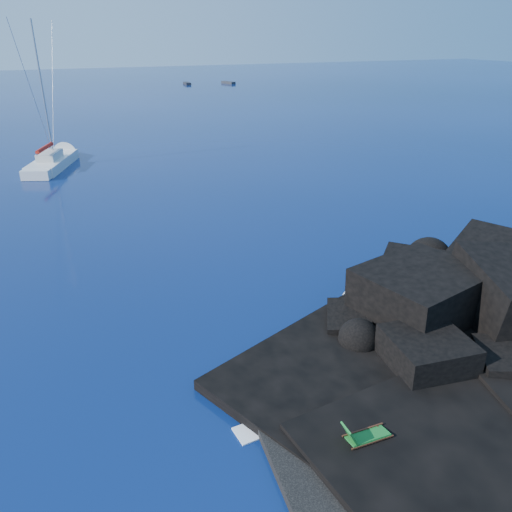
{
  "coord_description": "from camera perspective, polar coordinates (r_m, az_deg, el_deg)",
  "views": [
    {
      "loc": [
        -4.72,
        -9.56,
        12.72
      ],
      "look_at": [
        4.54,
        12.32,
        2.0
      ],
      "focal_mm": 35.0,
      "sensor_mm": 36.0,
      "label": 1
    }
  ],
  "objects": [
    {
      "name": "towel",
      "position": [
        19.0,
        22.89,
        -18.6
      ],
      "size": [
        2.0,
        1.07,
        0.05
      ],
      "primitive_type": "cube",
      "rotation": [
        0.0,
        0.0,
        0.08
      ],
      "color": "white",
      "rests_on": "beach"
    },
    {
      "name": "ground",
      "position": [
        16.6,
        2.4,
        -25.78
      ],
      "size": [
        400.0,
        400.0,
        0.0
      ],
      "primitive_type": "plane",
      "color": "#04153E",
      "rests_on": "ground"
    },
    {
      "name": "sailboat",
      "position": [
        55.93,
        -22.13,
        9.38
      ],
      "size": [
        7.29,
        13.42,
        13.93
      ],
      "primitive_type": null,
      "rotation": [
        0.0,
        0.0,
        -0.36
      ],
      "color": "silver",
      "rests_on": "ground"
    },
    {
      "name": "beach",
      "position": [
        18.66,
        15.1,
        -19.76
      ],
      "size": [
        9.08,
        6.86,
        0.7
      ],
      "primitive_type": "cube",
      "rotation": [
        0.0,
        0.0,
        -0.1
      ],
      "color": "black",
      "rests_on": "ground"
    },
    {
      "name": "deck_chair",
      "position": [
        17.5,
        12.72,
        -18.92
      ],
      "size": [
        1.63,
        0.74,
        1.11
      ],
      "primitive_type": null,
      "rotation": [
        0.0,
        0.0,
        -0.02
      ],
      "color": "#176825",
      "rests_on": "beach"
    },
    {
      "name": "distant_boat_b",
      "position": [
        140.53,
        -3.18,
        19.06
      ],
      "size": [
        2.74,
        4.59,
        0.58
      ],
      "primitive_type": "cube",
      "rotation": [
        0.0,
        0.0,
        0.34
      ],
      "color": "#292A2F",
      "rests_on": "ground"
    },
    {
      "name": "surf_foam",
      "position": [
        21.64,
        8.92,
        -12.07
      ],
      "size": [
        10.0,
        8.0,
        0.06
      ],
      "primitive_type": null,
      "color": "white",
      "rests_on": "ground"
    },
    {
      "name": "distant_boat_a",
      "position": [
        139.56,
        -7.88,
        18.85
      ],
      "size": [
        1.43,
        4.12,
        0.54
      ],
      "primitive_type": "cube",
      "rotation": [
        0.0,
        0.0,
        -0.04
      ],
      "color": "black",
      "rests_on": "ground"
    },
    {
      "name": "marker_cone",
      "position": [
        20.24,
        18.31,
        -13.93
      ],
      "size": [
        0.42,
        0.42,
        0.52
      ],
      "primitive_type": "cone",
      "rotation": [
        0.0,
        0.0,
        0.31
      ],
      "color": "orange",
      "rests_on": "beach"
    },
    {
      "name": "sunbather",
      "position": [
        18.91,
        22.96,
        -18.3
      ],
      "size": [
        1.68,
        0.54,
        0.22
      ],
      "primitive_type": null,
      "rotation": [
        0.0,
        0.0,
        0.08
      ],
      "color": "#E9A27A",
      "rests_on": "towel"
    }
  ]
}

